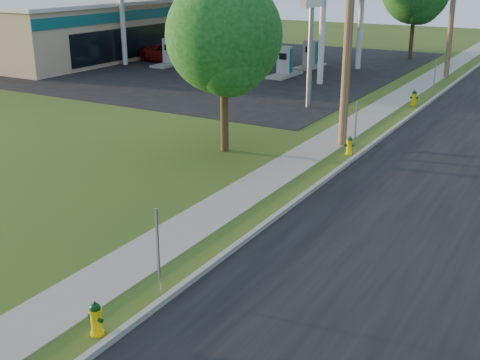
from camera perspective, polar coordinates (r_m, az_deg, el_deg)
name	(u,v)px	position (r m, az deg, el deg)	size (l,w,h in m)	color
road	(430,238)	(16.26, 17.60, -5.25)	(8.00, 120.00, 0.02)	black
curb	(290,206)	(17.38, 4.75, -2.49)	(0.15, 120.00, 0.15)	gray
sidewalk	(237,197)	(18.16, -0.24, -1.64)	(1.50, 120.00, 0.03)	#99978B
forecourt	(215,64)	(43.90, -2.38, 10.89)	(26.00, 28.00, 0.02)	black
utility_pole_mid	(350,14)	(23.07, 10.35, 15.19)	(1.40, 0.32, 9.80)	brown
sign_post_near	(158,253)	(12.59, -7.78, -6.91)	(0.05, 0.04, 2.00)	gray
sign_post_mid	(355,128)	(22.49, 10.89, 4.82)	(0.05, 0.04, 2.00)	gray
sign_post_far	(434,78)	(34.02, 17.96, 9.15)	(0.05, 0.04, 2.00)	gray
fuel_pump_nw	(170,55)	(43.57, -6.67, 11.66)	(1.20, 3.20, 1.90)	gray
fuel_pump_ne	(284,65)	(38.92, 4.24, 10.81)	(1.20, 3.20, 1.90)	gray
fuel_pump_sw	(201,49)	(46.81, -3.70, 12.28)	(1.20, 3.20, 1.90)	gray
fuel_pump_se	(310,57)	(42.52, 6.66, 11.47)	(1.20, 3.20, 1.90)	gray
convenience_store	(98,27)	(50.36, -13.35, 13.94)	(10.40, 22.40, 4.25)	tan
tree_verge	(225,41)	(21.92, -1.43, 13.06)	(4.21, 4.21, 6.38)	#362417
hydrant_near	(96,319)	(11.89, -13.51, -12.65)	(0.36, 0.32, 0.70)	#E8C106
hydrant_mid	(349,145)	(22.65, 10.32, 3.24)	(0.37, 0.33, 0.71)	#DBB80B
hydrant_far	(414,98)	(31.71, 16.17, 7.48)	(0.41, 0.36, 0.78)	#DBBD08
car_red	(172,53)	(45.01, -6.49, 11.86)	(2.27, 4.92, 1.37)	maroon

